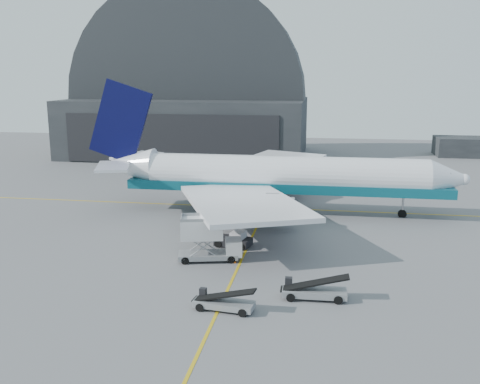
% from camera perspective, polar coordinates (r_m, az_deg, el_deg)
% --- Properties ---
extents(ground, '(200.00, 200.00, 0.00)m').
position_cam_1_polar(ground, '(51.59, 0.22, -7.12)').
color(ground, '#565659').
rests_on(ground, ground).
extents(taxi_lines, '(80.00, 42.12, 0.02)m').
position_cam_1_polar(taxi_lines, '(63.54, 1.99, -3.31)').
color(taxi_lines, gold).
rests_on(taxi_lines, ground).
extents(hangar, '(50.00, 28.30, 28.00)m').
position_cam_1_polar(hangar, '(116.99, -5.56, 8.66)').
color(hangar, black).
rests_on(hangar, ground).
extents(distant_bldg_a, '(14.00, 8.00, 4.00)m').
position_cam_1_polar(distant_bldg_a, '(125.01, 23.20, 3.55)').
color(distant_bldg_a, black).
rests_on(distant_bldg_a, ground).
extents(airliner, '(47.97, 46.52, 16.84)m').
position_cam_1_polar(airliner, '(67.57, 3.30, 1.73)').
color(airliner, white).
rests_on(airliner, ground).
extents(catering_truck, '(6.31, 3.49, 4.10)m').
position_cam_1_polar(catering_truck, '(50.61, -3.50, -5.06)').
color(catering_truck, gray).
rests_on(catering_truck, ground).
extents(pushback_tug, '(3.96, 2.82, 1.66)m').
position_cam_1_polar(pushback_tug, '(54.95, -0.62, -5.19)').
color(pushback_tug, black).
rests_on(pushback_tug, ground).
extents(belt_loader_a, '(4.94, 2.18, 1.85)m').
position_cam_1_polar(belt_loader_a, '(40.90, -1.80, -11.71)').
color(belt_loader_a, gray).
rests_on(belt_loader_a, ground).
extents(belt_loader_b, '(5.38, 2.00, 2.04)m').
position_cam_1_polar(belt_loader_b, '(43.12, 7.85, -10.42)').
color(belt_loader_b, gray).
rests_on(belt_loader_b, ground).
extents(traffic_cone, '(0.37, 0.37, 0.54)m').
position_cam_1_polar(traffic_cone, '(50.44, -0.65, -7.28)').
color(traffic_cone, '#E75807').
rests_on(traffic_cone, ground).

